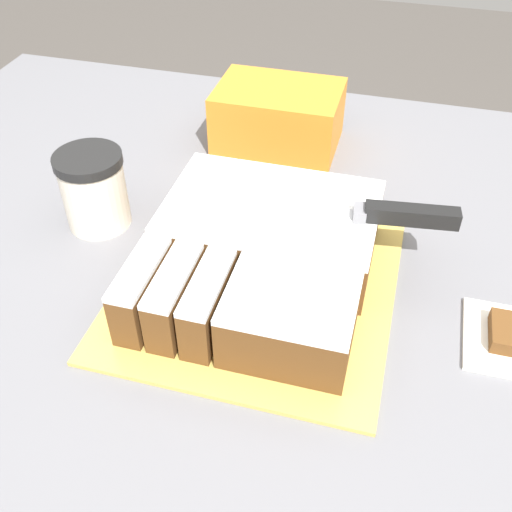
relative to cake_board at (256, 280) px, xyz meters
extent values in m
cube|color=slate|center=(0.00, 0.02, -0.47)|extent=(1.40, 1.10, 0.93)
cube|color=gold|center=(0.00, 0.00, 0.00)|extent=(0.35, 0.38, 0.01)
cube|color=brown|center=(0.00, 0.06, 0.04)|extent=(0.27, 0.18, 0.07)
cube|color=white|center=(0.00, 0.06, 0.08)|extent=(0.27, 0.18, 0.01)
cube|color=brown|center=(0.07, -0.09, 0.04)|extent=(0.14, 0.12, 0.07)
cube|color=white|center=(0.07, -0.09, 0.08)|extent=(0.14, 0.12, 0.01)
cube|color=brown|center=(-0.11, -0.10, 0.04)|extent=(0.03, 0.12, 0.07)
cube|color=white|center=(-0.11, -0.10, 0.08)|extent=(0.03, 0.12, 0.01)
cube|color=brown|center=(-0.07, -0.10, 0.04)|extent=(0.03, 0.12, 0.07)
cube|color=white|center=(-0.07, -0.10, 0.08)|extent=(0.03, 0.12, 0.01)
cube|color=brown|center=(-0.03, -0.10, 0.04)|extent=(0.03, 0.12, 0.07)
cube|color=white|center=(-0.03, -0.10, 0.08)|extent=(0.03, 0.12, 0.01)
cube|color=silver|center=(0.01, 0.05, 0.08)|extent=(0.24, 0.05, 0.00)
cube|color=slate|center=(0.12, 0.06, 0.09)|extent=(0.02, 0.03, 0.02)
cube|color=black|center=(0.18, 0.07, 0.09)|extent=(0.12, 0.04, 0.02)
cylinder|color=beige|center=(-0.25, 0.06, 0.05)|extent=(0.09, 0.09, 0.10)
cylinder|color=black|center=(-0.25, 0.06, 0.10)|extent=(0.09, 0.09, 0.01)
cube|color=orange|center=(-0.06, 0.35, 0.05)|extent=(0.21, 0.14, 0.10)
camera|label=1|loc=(0.15, -0.55, 0.54)|focal=42.00mm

